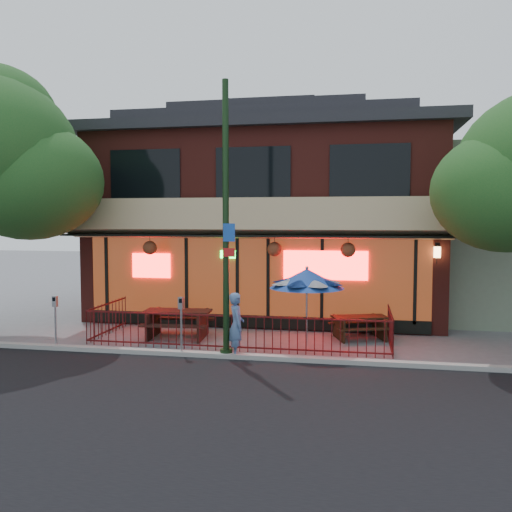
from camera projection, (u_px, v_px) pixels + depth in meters
The scene contains 12 objects.
ground at pixel (230, 353), 14.29m from camera, with size 80.00×80.00×0.00m, color gray.
asphalt_street at pixel (140, 447), 8.41m from camera, with size 80.00×11.00×0.00m, color black.
curb at pixel (225, 356), 13.80m from camera, with size 80.00×0.25×0.12m, color #999993.
restaurant_building at pixel (272, 204), 20.97m from camera, with size 12.96×9.49×8.05m.
patio_fence at pixel (234, 326), 14.74m from camera, with size 8.44×2.62×1.00m.
street_light at pixel (226, 234), 13.68m from camera, with size 0.43×0.32×7.00m.
picnic_table_left at pixel (178, 320), 16.07m from camera, with size 2.06×1.64×0.83m.
picnic_table_right at pixel (359, 324), 15.94m from camera, with size 1.88×1.64×0.68m.
patio_umbrella at pixel (307, 278), 14.48m from camera, with size 2.00×1.99×2.28m.
pedestrian at pixel (236, 325), 13.84m from camera, with size 0.61×0.40×1.66m, color #5272A5.
parking_meter_near at pixel (181, 316), 13.96m from camera, with size 0.16×0.14×1.53m.
parking_meter_far at pixel (55, 313), 14.72m from camera, with size 0.13×0.11×1.45m.
Camera 1 is at (3.29, -13.70, 3.56)m, focal length 38.00 mm.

